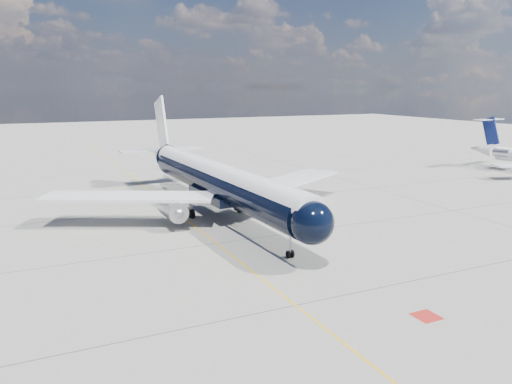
% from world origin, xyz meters
% --- Properties ---
extents(ground, '(320.00, 320.00, 0.00)m').
position_xyz_m(ground, '(0.00, 30.00, 0.00)').
color(ground, gray).
rests_on(ground, ground).
extents(taxiway_centerline, '(0.16, 160.00, 0.01)m').
position_xyz_m(taxiway_centerline, '(0.00, 25.00, 0.00)').
color(taxiway_centerline, '#E5A70C').
rests_on(taxiway_centerline, ground).
extents(red_marking, '(1.60, 1.60, 0.01)m').
position_xyz_m(red_marking, '(6.80, -10.00, 0.00)').
color(red_marking, maroon).
rests_on(red_marking, ground).
extents(main_airliner, '(37.63, 45.79, 13.23)m').
position_xyz_m(main_airliner, '(3.75, 20.25, 4.11)').
color(main_airliner, black).
rests_on(main_airliner, ground).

